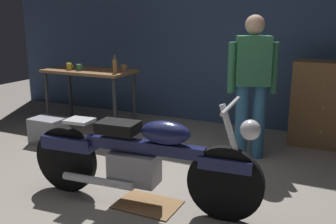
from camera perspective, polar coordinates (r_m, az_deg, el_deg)
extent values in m
plane|color=gray|center=(3.81, -5.42, -11.79)|extent=(12.00, 12.00, 0.00)
cube|color=#384C70|center=(6.00, 8.45, 12.90)|extent=(8.00, 0.12, 3.10)
cube|color=brown|center=(5.70, -11.58, 5.95)|extent=(1.30, 0.64, 0.04)
cylinder|color=#2D2D33|center=(5.96, -17.41, 1.53)|extent=(0.05, 0.05, 0.86)
cylinder|color=#2D2D33|center=(5.23, -7.88, 0.38)|extent=(0.05, 0.05, 0.86)
cylinder|color=#2D2D33|center=(6.34, -14.24, 2.47)|extent=(0.05, 0.05, 0.86)
cylinder|color=#2D2D33|center=(5.66, -4.99, 1.50)|extent=(0.05, 0.05, 0.86)
cylinder|color=black|center=(3.24, 8.46, -10.45)|extent=(0.64, 0.12, 0.64)
cylinder|color=black|center=(3.85, -14.84, -6.76)|extent=(0.64, 0.12, 0.64)
cube|color=#191E4C|center=(3.17, 8.58, -7.55)|extent=(0.45, 0.18, 0.10)
cube|color=#191E4C|center=(3.76, -14.38, -4.37)|extent=(0.53, 0.22, 0.12)
cube|color=gray|center=(3.48, -5.01, -8.20)|extent=(0.46, 0.27, 0.28)
cube|color=#191E4C|center=(3.37, -3.55, -5.14)|extent=(1.10, 0.19, 0.10)
ellipsoid|color=#191E4C|center=(3.25, -0.37, -3.06)|extent=(0.46, 0.25, 0.20)
cube|color=black|center=(3.43, -7.39, -2.25)|extent=(0.38, 0.27, 0.10)
cube|color=silver|center=(3.63, -12.98, -1.27)|extent=(0.26, 0.22, 0.03)
cylinder|color=silver|center=(3.11, 9.76, -5.04)|extent=(0.27, 0.07, 0.68)
cylinder|color=silver|center=(3.03, 9.28, 0.96)|extent=(0.08, 0.60, 0.03)
sphere|color=silver|center=(3.05, 12.09, -2.60)|extent=(0.16, 0.16, 0.16)
cylinder|color=silver|center=(3.55, -10.39, -10.03)|extent=(0.70, 0.13, 0.07)
cylinder|color=teal|center=(4.66, 13.24, -1.44)|extent=(0.15, 0.15, 0.88)
cylinder|color=teal|center=(4.63, 10.81, -1.43)|extent=(0.15, 0.15, 0.88)
cube|color=#33724C|center=(4.51, 12.50, 7.41)|extent=(0.44, 0.35, 0.56)
cylinder|color=#33724C|center=(4.57, 15.42, 6.31)|extent=(0.09, 0.09, 0.58)
cylinder|color=#33724C|center=(4.48, 9.41, 6.48)|extent=(0.09, 0.09, 0.58)
sphere|color=tan|center=(4.48, 12.77, 12.49)|extent=(0.22, 0.22, 0.22)
cube|color=brown|center=(5.35, 22.15, 1.07)|extent=(0.80, 0.44, 1.10)
sphere|color=tan|center=(5.06, 22.28, 3.85)|extent=(0.04, 0.04, 0.04)
sphere|color=tan|center=(5.12, 21.97, 0.55)|extent=(0.04, 0.04, 0.04)
sphere|color=tan|center=(5.19, 21.67, -2.67)|extent=(0.04, 0.04, 0.04)
cube|color=olive|center=(3.57, -3.01, -13.50)|extent=(0.56, 0.40, 0.01)
cube|color=gray|center=(5.38, -17.29, -2.63)|extent=(0.44, 0.32, 0.34)
cylinder|color=brown|center=(5.45, -6.59, 6.52)|extent=(0.09, 0.09, 0.10)
torus|color=brown|center=(5.42, -6.15, 6.55)|extent=(0.06, 0.01, 0.06)
cylinder|color=#3D7F4C|center=(5.64, -13.05, 6.45)|extent=(0.07, 0.07, 0.09)
torus|color=#3D7F4C|center=(5.62, -12.70, 6.48)|extent=(0.05, 0.01, 0.05)
cylinder|color=yellow|center=(5.74, -14.44, 6.55)|extent=(0.07, 0.07, 0.10)
torus|color=yellow|center=(5.71, -14.12, 6.58)|extent=(0.06, 0.01, 0.06)
cylinder|color=olive|center=(5.27, -7.86, 6.67)|extent=(0.06, 0.06, 0.18)
cylinder|color=olive|center=(5.26, -7.90, 7.91)|extent=(0.03, 0.03, 0.05)
cylinder|color=black|center=(5.25, -7.92, 8.24)|extent=(0.03, 0.03, 0.01)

